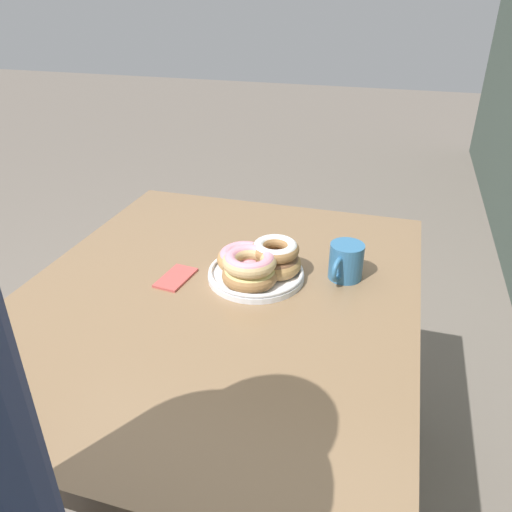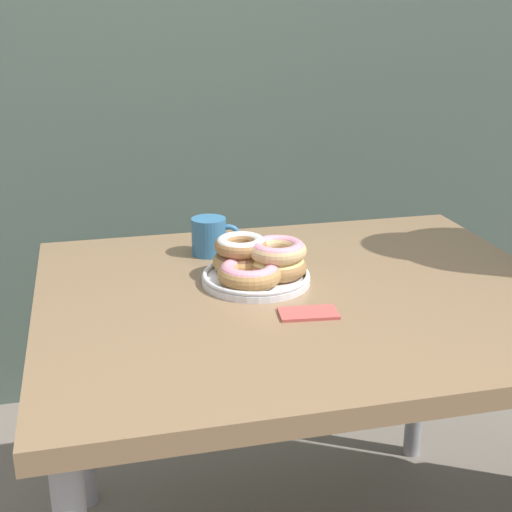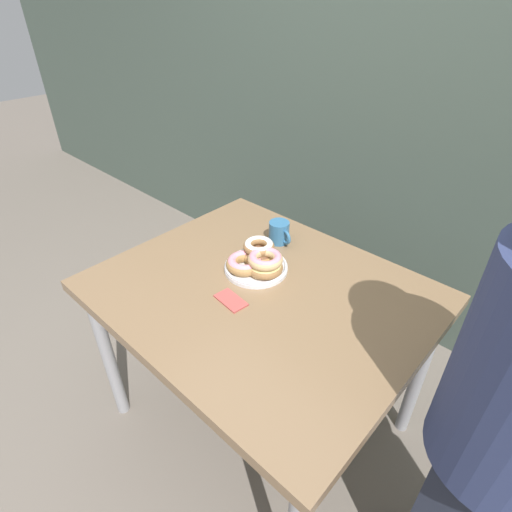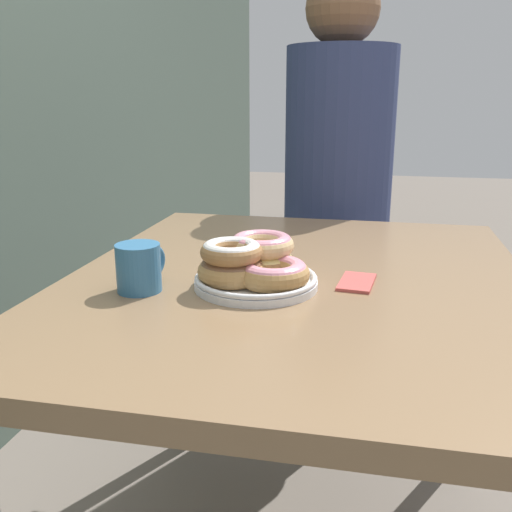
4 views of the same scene
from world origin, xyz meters
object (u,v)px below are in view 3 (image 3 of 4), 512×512
donut_plate (257,260)px  napkin (231,300)px  dining_table (261,305)px  coffee_mug (279,232)px

donut_plate → napkin: size_ratio=2.20×
dining_table → coffee_mug: bearing=118.4°
dining_table → coffee_mug: size_ratio=9.37×
donut_plate → coffee_mug: size_ratio=2.25×
dining_table → napkin: napkin is taller
dining_table → coffee_mug: coffee_mug is taller
donut_plate → napkin: bearing=-73.7°
dining_table → napkin: bearing=-103.4°
dining_table → donut_plate: (-0.08, 0.07, 0.12)m
coffee_mug → donut_plate: bearing=-72.0°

